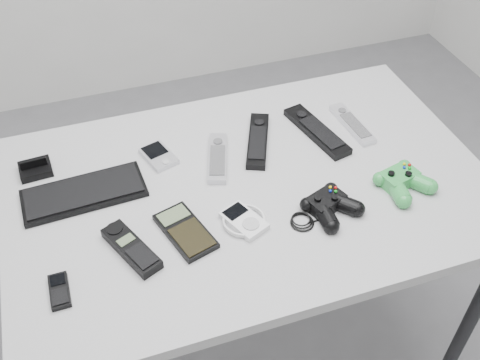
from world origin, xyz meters
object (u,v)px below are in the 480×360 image
object	(u,v)px
pda_keyboard	(84,193)
controller_green	(403,180)
pda	(159,156)
mobile_phone	(59,291)
remote_silver_a	(218,157)
remote_silver_b	(352,124)
desk	(249,203)
cordless_handset	(131,248)
remote_black_b	(317,131)
mp3_player	(244,220)
remote_black_a	(258,140)
calculator	(185,231)
controller_black	(330,204)

from	to	relation	value
pda_keyboard	controller_green	bearing A→B (deg)	-19.41
pda	pda_keyboard	bearing A→B (deg)	-176.66
controller_green	mobile_phone	bearing A→B (deg)	169.77
pda	controller_green	world-z (taller)	controller_green
pda_keyboard	mobile_phone	bearing A→B (deg)	-110.30
remote_silver_a	remote_silver_b	xyz separation A→B (m)	(0.40, 0.02, -0.00)
desk	mobile_phone	distance (m)	0.52
desk	cordless_handset	size ratio (longest dim) A/B	7.18
pda_keyboard	remote_black_b	bearing A→B (deg)	0.38
mp3_player	cordless_handset	bearing A→B (deg)	157.08
desk	pda	xyz separation A→B (m)	(-0.19, 0.17, 0.08)
mobile_phone	controller_green	world-z (taller)	controller_green
remote_silver_b	cordless_handset	bearing A→B (deg)	-163.68
pda	remote_black_a	bearing A→B (deg)	-22.95
remote_black_a	mobile_phone	bearing A→B (deg)	-126.51
mp3_player	controller_green	size ratio (longest dim) A/B	0.80
mobile_phone	cordless_handset	size ratio (longest dim) A/B	0.53
desk	mobile_phone	xyz separation A→B (m)	(-0.48, -0.18, 0.08)
remote_silver_a	mp3_player	bearing A→B (deg)	-73.62
mobile_phone	calculator	size ratio (longest dim) A/B	0.54
pda_keyboard	mp3_player	distance (m)	0.40
remote_black_b	remote_silver_a	bearing A→B (deg)	171.22
remote_black_b	calculator	size ratio (longest dim) A/B	1.46
desk	remote_silver_b	bearing A→B (deg)	20.32
mp3_player	pda	bearing A→B (deg)	91.98
remote_silver_a	calculator	size ratio (longest dim) A/B	1.14
pda	mobile_phone	xyz separation A→B (m)	(-0.29, -0.35, -0.00)
remote_silver_b	controller_black	world-z (taller)	controller_black
calculator	remote_black_b	bearing A→B (deg)	12.23
pda_keyboard	calculator	bearing A→B (deg)	-47.39
pda_keyboard	mobile_phone	distance (m)	0.29
remote_black_a	controller_green	size ratio (longest dim) A/B	1.63
remote_silver_a	remote_silver_b	size ratio (longest dim) A/B	1.01
calculator	mp3_player	bearing A→B (deg)	-21.64
pda_keyboard	controller_black	world-z (taller)	controller_black
remote_silver_b	calculator	bearing A→B (deg)	-160.70
remote_silver_a	controller_green	size ratio (longest dim) A/B	1.37
pda_keyboard	controller_black	xyz separation A→B (m)	(0.55, -0.24, 0.01)
cordless_handset	controller_black	world-z (taller)	controller_black
remote_black_a	controller_green	xyz separation A→B (m)	(0.28, -0.27, 0.01)
pda_keyboard	calculator	distance (m)	0.29
pda	mp3_player	bearing A→B (deg)	-82.10
desk	remote_silver_b	distance (m)	0.38
remote_black_b	mobile_phone	size ratio (longest dim) A/B	2.70
cordless_handset	mp3_player	bearing A→B (deg)	-23.25
pda_keyboard	remote_silver_b	bearing A→B (deg)	-0.14
pda	desk	bearing A→B (deg)	-58.48
pda	remote_silver_b	world-z (taller)	remote_silver_b
desk	controller_green	xyz separation A→B (m)	(0.36, -0.13, 0.09)
pda	remote_black_b	xyz separation A→B (m)	(0.44, -0.04, 0.00)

